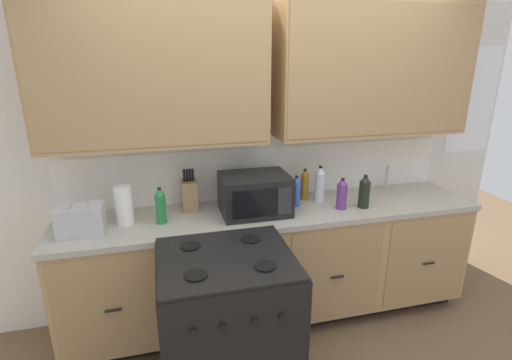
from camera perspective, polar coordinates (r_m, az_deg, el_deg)
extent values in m
plane|color=brown|center=(3.06, 4.27, -22.62)|extent=(8.00, 8.00, 0.00)
cube|color=silver|center=(3.02, 1.06, 2.97)|extent=(4.24, 0.05, 2.41)
cube|color=white|center=(3.02, 1.19, 1.18)|extent=(3.04, 0.01, 0.40)
cube|color=tan|center=(2.62, -15.07, 15.18)|extent=(1.47, 0.34, 0.95)
cube|color=#A58052|center=(2.45, -15.07, 15.01)|extent=(1.44, 0.01, 0.89)
cube|color=tan|center=(3.05, 17.11, 15.35)|extent=(1.47, 0.34, 0.95)
cube|color=#A58052|center=(2.90, 18.92, 15.07)|extent=(1.44, 0.01, 0.89)
cube|color=white|center=(3.86, 29.56, 10.17)|extent=(0.44, 0.01, 0.90)
cube|color=black|center=(3.28, 2.37, -18.34)|extent=(2.98, 0.48, 0.10)
cube|color=tan|center=(3.01, 2.65, -11.95)|extent=(3.04, 0.60, 0.78)
cube|color=#A88354|center=(2.68, -20.48, -17.45)|extent=(0.70, 0.01, 0.71)
cube|color=black|center=(2.67, -20.49, -17.73)|extent=(0.10, 0.01, 0.01)
cube|color=#A88354|center=(2.69, -3.49, -16.11)|extent=(0.70, 0.01, 0.71)
cube|color=black|center=(2.68, -3.43, -16.38)|extent=(0.10, 0.01, 0.01)
cube|color=#A88354|center=(2.90, 11.90, -13.71)|extent=(0.70, 0.01, 0.71)
cube|color=black|center=(2.89, 12.01, -13.95)|extent=(0.10, 0.01, 0.01)
cube|color=#A88354|center=(3.28, 24.19, -11.05)|extent=(0.70, 0.01, 0.71)
cube|color=black|center=(3.27, 24.33, -11.25)|extent=(0.10, 0.01, 0.01)
cube|color=#ADA899|center=(2.83, 2.77, -4.78)|extent=(3.07, 0.63, 0.04)
cube|color=#A8AAAF|center=(3.30, 20.33, -2.46)|extent=(0.56, 0.38, 0.02)
cube|color=black|center=(2.43, -4.22, -21.16)|extent=(0.76, 0.66, 0.92)
cube|color=black|center=(2.17, -4.51, -11.48)|extent=(0.74, 0.65, 0.02)
cylinder|color=black|center=(2.00, -8.92, -13.86)|extent=(0.12, 0.12, 0.01)
cylinder|color=black|center=(2.06, 1.34, -12.70)|extent=(0.12, 0.12, 0.01)
cylinder|color=black|center=(2.28, -9.76, -9.68)|extent=(0.12, 0.12, 0.01)
cylinder|color=black|center=(2.33, -0.80, -8.79)|extent=(0.12, 0.12, 0.01)
cylinder|color=black|center=(1.96, -9.30, -21.45)|extent=(0.03, 0.02, 0.03)
cylinder|color=black|center=(1.97, -4.97, -20.99)|extent=(0.03, 0.02, 0.03)
cylinder|color=black|center=(2.00, -0.15, -20.35)|extent=(0.03, 0.02, 0.03)
cylinder|color=black|center=(2.03, 3.93, -19.69)|extent=(0.03, 0.02, 0.03)
cube|color=black|center=(2.72, -0.20, -2.09)|extent=(0.48, 0.36, 0.28)
cube|color=black|center=(2.55, -0.06, -3.55)|extent=(0.31, 0.01, 0.19)
cube|color=#28282D|center=(2.60, 4.29, -3.13)|extent=(0.10, 0.01, 0.19)
cube|color=#B7B7BC|center=(2.66, -24.60, -5.42)|extent=(0.28, 0.18, 0.19)
cube|color=black|center=(2.63, -25.92, -3.66)|extent=(0.02, 0.13, 0.01)
cube|color=black|center=(2.61, -23.78, -3.52)|extent=(0.02, 0.13, 0.01)
cube|color=#9C794E|center=(2.83, -9.87, -2.24)|extent=(0.11, 0.14, 0.22)
cylinder|color=black|center=(2.77, -10.64, 0.65)|extent=(0.02, 0.02, 0.09)
cylinder|color=black|center=(2.77, -10.23, 0.68)|extent=(0.02, 0.02, 0.09)
cylinder|color=black|center=(2.77, -9.81, 0.72)|extent=(0.02, 0.02, 0.09)
cylinder|color=black|center=(2.77, -9.40, 0.75)|extent=(0.02, 0.02, 0.09)
cylinder|color=#B2B5BA|center=(3.40, 18.87, 0.37)|extent=(0.02, 0.02, 0.20)
cylinder|color=white|center=(2.69, -19.04, -3.60)|extent=(0.12, 0.12, 0.26)
cylinder|color=blue|center=(2.87, 5.99, -2.06)|extent=(0.06, 0.06, 0.19)
cone|color=blue|center=(2.84, 6.07, 0.16)|extent=(0.06, 0.06, 0.05)
cylinder|color=black|center=(2.83, 6.08, 0.46)|extent=(0.02, 0.02, 0.02)
cylinder|color=silver|center=(2.98, 9.44, -1.05)|extent=(0.08, 0.08, 0.23)
cone|color=silver|center=(2.94, 9.58, 1.55)|extent=(0.07, 0.07, 0.06)
cylinder|color=black|center=(2.94, 9.60, 1.93)|extent=(0.03, 0.03, 0.02)
cylinder|color=black|center=(2.94, 15.78, -2.09)|extent=(0.08, 0.08, 0.20)
cone|color=black|center=(2.90, 15.99, 0.23)|extent=(0.07, 0.07, 0.05)
cylinder|color=black|center=(2.89, 16.02, 0.55)|extent=(0.03, 0.03, 0.02)
cylinder|color=#663384|center=(2.87, 12.62, -2.42)|extent=(0.08, 0.08, 0.19)
cone|color=#663384|center=(2.83, 12.79, -0.20)|extent=(0.07, 0.07, 0.05)
cylinder|color=black|center=(2.83, 12.81, 0.10)|extent=(0.03, 0.03, 0.02)
cylinder|color=#237A38|center=(2.64, -13.97, -4.20)|extent=(0.07, 0.07, 0.20)
cone|color=#237A38|center=(2.60, -14.18, -1.62)|extent=(0.06, 0.06, 0.05)
cylinder|color=black|center=(2.59, -14.21, -1.27)|extent=(0.02, 0.02, 0.02)
cylinder|color=#9E6619|center=(3.01, 7.22, -1.06)|extent=(0.06, 0.06, 0.20)
cone|color=#9E6619|center=(2.97, 7.31, 1.19)|extent=(0.05, 0.05, 0.05)
cylinder|color=black|center=(2.97, 7.32, 1.50)|extent=(0.02, 0.02, 0.02)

